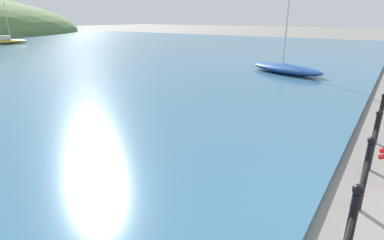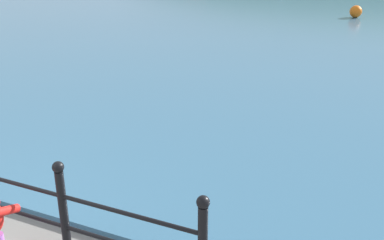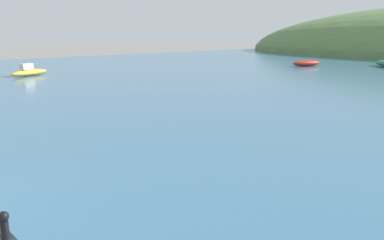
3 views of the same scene
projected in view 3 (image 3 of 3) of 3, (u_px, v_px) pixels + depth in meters
The scene contains 2 objects.
boat_far_left at pixel (29, 72), 27.21m from camera, with size 1.99×3.29×0.89m.
boat_nearest_quay at pixel (306, 63), 35.16m from camera, with size 1.94×3.22×0.57m.
Camera 3 is at (7.22, 0.40, 3.12)m, focal length 35.00 mm.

